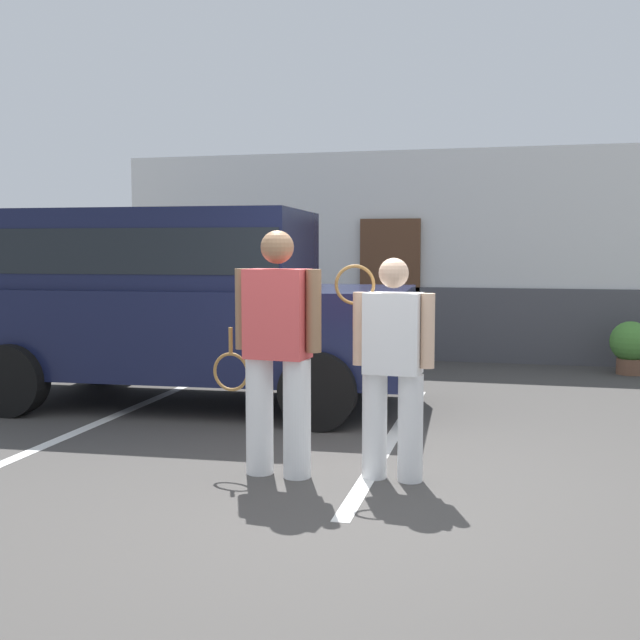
# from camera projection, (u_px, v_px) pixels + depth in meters

# --- Properties ---
(ground_plane) EXTENTS (40.00, 40.00, 0.00)m
(ground_plane) POSITION_uv_depth(u_px,v_px,m) (350.00, 487.00, 5.35)
(ground_plane) COLOR #423F3D
(parking_stripe_0) EXTENTS (0.12, 4.40, 0.01)m
(parking_stripe_0) POSITION_uv_depth(u_px,v_px,m) (105.00, 420.00, 7.45)
(parking_stripe_0) COLOR silver
(parking_stripe_0) RESTS_ON ground_plane
(parking_stripe_1) EXTENTS (0.12, 4.40, 0.01)m
(parking_stripe_1) POSITION_uv_depth(u_px,v_px,m) (393.00, 437.00, 6.78)
(parking_stripe_1) COLOR silver
(parking_stripe_1) RESTS_ON ground_plane
(house_frontage) EXTENTS (9.80, 0.40, 3.11)m
(house_frontage) POSITION_uv_depth(u_px,v_px,m) (436.00, 262.00, 11.49)
(house_frontage) COLOR white
(house_frontage) RESTS_ON ground_plane
(parked_suv) EXTENTS (4.69, 2.35, 2.05)m
(parked_suv) POSITION_uv_depth(u_px,v_px,m) (183.00, 297.00, 8.20)
(parked_suv) COLOR #141938
(parked_suv) RESTS_ON ground_plane
(tennis_player_man) EXTENTS (0.91, 0.32, 1.78)m
(tennis_player_man) POSITION_uv_depth(u_px,v_px,m) (277.00, 350.00, 5.56)
(tennis_player_man) COLOR white
(tennis_player_man) RESTS_ON ground_plane
(tennis_player_woman) EXTENTS (0.73, 0.28, 1.59)m
(tennis_player_woman) POSITION_uv_depth(u_px,v_px,m) (392.00, 364.00, 5.47)
(tennis_player_woman) COLOR white
(tennis_player_woman) RESTS_ON ground_plane
(potted_plant_by_porch) EXTENTS (0.53, 0.53, 0.70)m
(potted_plant_by_porch) POSITION_uv_depth(u_px,v_px,m) (631.00, 345.00, 10.15)
(potted_plant_by_porch) COLOR brown
(potted_plant_by_porch) RESTS_ON ground_plane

